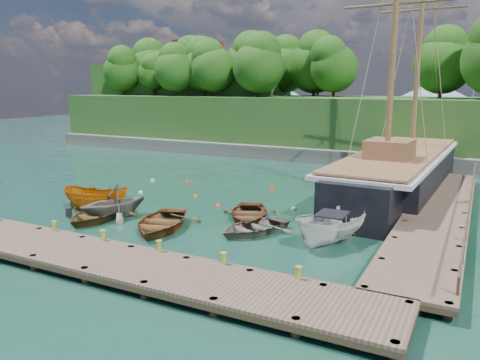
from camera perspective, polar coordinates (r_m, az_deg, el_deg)
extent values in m
plane|color=#143C2F|center=(24.72, -6.34, -5.56)|extent=(160.00, 160.00, 0.00)
cube|color=#503C2F|center=(18.50, -12.46, -9.94)|extent=(20.00, 3.20, 0.12)
cube|color=#32271A|center=(18.55, -12.44, -10.40)|extent=(20.00, 3.20, 0.20)
cylinder|color=#32271A|center=(26.39, -27.05, -5.56)|extent=(0.28, 0.28, 1.10)
cylinder|color=#32271A|center=(16.16, 19.82, -15.55)|extent=(0.28, 0.28, 1.10)
cube|color=#503C2F|center=(27.48, 22.99, -3.51)|extent=(3.20, 24.00, 0.12)
cube|color=#32271A|center=(27.52, 22.97, -3.83)|extent=(3.20, 24.00, 0.20)
cylinder|color=#32271A|center=(16.81, 14.85, -14.14)|extent=(0.28, 0.28, 1.10)
cylinder|color=#32271A|center=(16.54, 23.98, -15.22)|extent=(0.28, 0.28, 1.10)
cylinder|color=#32271A|center=(39.09, 22.48, 0.03)|extent=(0.28, 0.28, 1.10)
cylinder|color=#32271A|center=(38.97, 26.28, -0.32)|extent=(0.28, 0.28, 1.10)
cylinder|color=olive|center=(23.64, -21.54, -7.11)|extent=(0.26, 0.26, 0.45)
cylinder|color=olive|center=(21.55, -16.21, -8.54)|extent=(0.26, 0.26, 0.45)
cylinder|color=olive|center=(19.70, -9.76, -10.16)|extent=(0.26, 0.26, 0.45)
cylinder|color=olive|center=(18.16, -2.01, -11.91)|extent=(0.26, 0.26, 0.45)
cylinder|color=olive|center=(17.02, 7.09, -13.68)|extent=(0.26, 0.26, 0.45)
imported|color=#513A1E|center=(26.82, -16.88, -4.63)|extent=(3.45, 4.60, 0.90)
imported|color=#666055|center=(27.03, -15.08, -4.41)|extent=(4.48, 4.75, 1.99)
imported|color=brown|center=(24.33, -9.61, -5.93)|extent=(4.70, 5.59, 0.99)
imported|color=#625A4F|center=(23.46, 1.68, -6.43)|extent=(4.20, 4.80, 0.83)
imported|color=#553019|center=(25.70, 1.03, -4.83)|extent=(4.54, 5.19, 0.90)
imported|color=#BB630B|center=(28.78, -17.02, -3.55)|extent=(4.42, 2.33, 1.62)
imported|color=beige|center=(22.32, 11.04, -7.59)|extent=(3.33, 4.72, 1.71)
cube|color=black|center=(34.12, 18.78, 0.13)|extent=(5.98, 16.40, 3.36)
cube|color=black|center=(44.24, 21.49, 2.42)|extent=(3.12, 5.21, 3.02)
cube|color=black|center=(25.32, 14.58, -3.42)|extent=(3.86, 4.32, 3.19)
cube|color=silver|center=(33.86, 18.96, 2.81)|extent=(6.27, 21.48, 0.25)
cube|color=brown|center=(33.82, 18.99, 3.23)|extent=(5.78, 20.99, 0.12)
cube|color=brown|center=(30.38, 17.77, 3.58)|extent=(2.76, 3.12, 1.20)
cylinder|color=brown|center=(47.51, 22.44, 6.65)|extent=(0.56, 6.90, 1.69)
cylinder|color=brown|center=(37.88, 21.20, 17.47)|extent=(0.36, 0.36, 17.85)
cylinder|color=brown|center=(29.69, 18.40, 18.13)|extent=(0.36, 0.36, 16.42)
cylinder|color=#8C7A59|center=(44.23, 22.61, 16.66)|extent=(0.61, 12.33, 10.37)
sphere|color=white|center=(32.65, -12.04, -1.55)|extent=(0.29, 0.29, 0.29)
sphere|color=#D8600D|center=(30.89, -5.43, -2.08)|extent=(0.30, 0.30, 0.30)
sphere|color=#EF3F11|center=(28.39, -2.69, -3.25)|extent=(0.31, 0.31, 0.31)
sphere|color=silver|center=(27.83, 6.58, -3.62)|extent=(0.36, 0.36, 0.36)
sphere|color=red|center=(35.29, -6.44, -0.40)|extent=(0.36, 0.36, 0.36)
sphere|color=#FB3000|center=(33.28, 3.94, -1.07)|extent=(0.35, 0.35, 0.35)
sphere|color=silver|center=(36.55, -10.59, -0.11)|extent=(0.32, 0.32, 0.32)
sphere|color=#D3410B|center=(24.88, 0.31, -5.38)|extent=(0.30, 0.30, 0.30)
cube|color=#474744|center=(48.94, 1.44, 3.70)|extent=(50.00, 4.00, 1.40)
cube|color=#264719|center=(54.12, 4.26, 6.97)|extent=(50.00, 14.00, 6.00)
cube|color=#264719|center=(64.18, -5.98, 9.43)|extent=(24.00, 12.00, 10.00)
cylinder|color=#382616|center=(56.01, -4.25, 10.91)|extent=(0.36, 0.36, 1.40)
sphere|color=#12400E|center=(56.04, -4.29, 13.36)|extent=(5.42, 5.42, 5.42)
cylinder|color=#382616|center=(53.91, -3.21, 10.90)|extent=(0.36, 0.36, 1.40)
sphere|color=#12400E|center=(53.93, -3.24, 13.30)|extent=(5.02, 5.02, 5.02)
cylinder|color=#382616|center=(62.29, -14.03, 10.66)|extent=(0.36, 0.36, 1.40)
sphere|color=#12400E|center=(62.31, -14.13, 12.66)|extent=(4.79, 4.79, 4.79)
cylinder|color=#382616|center=(64.12, -4.66, 10.97)|extent=(0.36, 0.36, 1.40)
sphere|color=#12400E|center=(64.16, -4.70, 13.37)|extent=(6.25, 6.25, 6.25)
cylinder|color=#382616|center=(63.23, -10.65, 10.81)|extent=(0.36, 0.36, 1.40)
sphere|color=#12400E|center=(63.27, -10.73, 13.12)|extent=(5.89, 5.89, 5.89)
cylinder|color=#382616|center=(52.94, 11.33, 10.69)|extent=(0.36, 0.36, 1.40)
sphere|color=#12400E|center=(52.97, 11.43, 13.18)|extent=(5.13, 5.13, 5.13)
cylinder|color=#382616|center=(65.17, -4.91, 10.97)|extent=(0.36, 0.36, 1.40)
sphere|color=#12400E|center=(65.19, -4.95, 12.89)|extent=(4.80, 4.80, 4.80)
cylinder|color=#382616|center=(55.02, 2.30, 10.92)|extent=(0.36, 0.36, 1.40)
sphere|color=#12400E|center=(55.05, 2.32, 13.56)|extent=(5.82, 5.82, 5.82)
cylinder|color=#382616|center=(55.87, 8.98, 10.80)|extent=(0.36, 0.36, 1.40)
sphere|color=#12400E|center=(55.91, 9.07, 13.48)|extent=(6.05, 6.05, 6.05)
cylinder|color=#382616|center=(51.02, 2.23, 10.88)|extent=(0.36, 0.36, 1.40)
sphere|color=#12400E|center=(51.05, 2.25, 13.59)|extent=(5.47, 5.47, 5.47)
cylinder|color=#382616|center=(50.16, 23.25, 9.97)|extent=(0.36, 0.36, 1.40)
sphere|color=#12400E|center=(50.19, 23.48, 12.75)|extent=(5.55, 5.55, 5.55)
cylinder|color=#382616|center=(61.90, 5.45, 10.94)|extent=(0.36, 0.36, 1.40)
sphere|color=#12400E|center=(61.93, 5.50, 13.42)|extent=(6.25, 6.25, 6.25)
cylinder|color=#382616|center=(69.20, -9.55, 10.88)|extent=(0.36, 0.36, 1.40)
sphere|color=#12400E|center=(69.23, -9.62, 12.86)|extent=(5.41, 5.41, 5.41)
cylinder|color=#382616|center=(59.76, -4.07, 10.94)|extent=(0.36, 0.36, 1.40)
sphere|color=#12400E|center=(59.79, -4.10, 13.26)|extent=(5.47, 5.47, 5.47)
cylinder|color=#382616|center=(59.70, -10.47, 10.79)|extent=(0.36, 0.36, 1.40)
sphere|color=#12400E|center=(59.71, -10.53, 12.53)|extent=(3.77, 3.77, 3.77)
cylinder|color=#382616|center=(60.72, -5.43, 10.93)|extent=(0.36, 0.36, 1.40)
sphere|color=#12400E|center=(60.76, -5.48, 13.39)|extent=(6.04, 6.04, 6.04)
cylinder|color=#382616|center=(60.99, 9.47, 10.83)|extent=(0.36, 0.36, 1.40)
sphere|color=#12400E|center=(61.03, 9.55, 13.23)|extent=(5.89, 5.89, 5.89)
cylinder|color=#382616|center=(56.52, 1.03, 10.94)|extent=(0.36, 0.36, 1.40)
sphere|color=#12400E|center=(56.56, 1.04, 13.60)|extent=(6.08, 6.08, 6.08)
cylinder|color=#382616|center=(60.76, -9.24, 10.83)|extent=(0.36, 0.36, 1.40)
sphere|color=#12400E|center=(60.77, -9.30, 12.71)|extent=(4.25, 4.25, 4.25)
cylinder|color=#382616|center=(55.84, -7.88, 10.83)|extent=(0.36, 0.36, 1.40)
sphere|color=#12400E|center=(55.86, -7.94, 13.06)|extent=(4.77, 4.77, 4.77)
cube|color=silver|center=(62.31, -5.03, 14.45)|extent=(4.00, 5.00, 3.00)
cube|color=#591E19|center=(62.44, -5.06, 16.19)|extent=(4.40, 5.40, 0.80)
cone|color=#728CA5|center=(90.04, 22.41, 8.57)|extent=(32.00, 32.00, 8.00)
cone|color=#728CA5|center=(99.51, 1.68, 10.18)|extent=(40.00, 40.00, 10.00)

